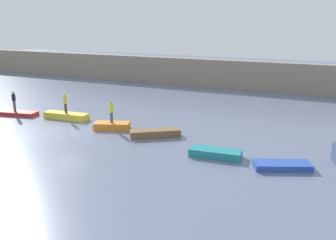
{
  "coord_description": "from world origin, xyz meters",
  "views": [
    {
      "loc": [
        17.7,
        -20.8,
        8.19
      ],
      "look_at": [
        6.69,
        3.44,
        0.86
      ],
      "focal_mm": 39.4,
      "sensor_mm": 36.0,
      "label": 1
    }
  ],
  "objects": [
    {
      "name": "rowboat_blue",
      "position": [
        15.58,
        -0.48,
        0.18
      ],
      "size": [
        3.38,
        2.34,
        0.36
      ],
      "primitive_type": "cube",
      "rotation": [
        0.0,
        0.0,
        0.4
      ],
      "color": "#2B4CAD",
      "rests_on": "ground_plane"
    },
    {
      "name": "embankment_wall",
      "position": [
        0.0,
        22.91,
        1.69
      ],
      "size": [
        80.0,
        1.2,
        3.38
      ],
      "primitive_type": "cube",
      "color": "gray",
      "rests_on": "ground_plane"
    },
    {
      "name": "ground_plane",
      "position": [
        0.0,
        0.0,
        0.0
      ],
      "size": [
        120.0,
        120.0,
        0.0
      ],
      "primitive_type": "plane",
      "color": "slate"
    },
    {
      "name": "person_dark_shirt",
      "position": [
        -7.54,
        2.23,
        1.35
      ],
      "size": [
        0.32,
        0.32,
        1.78
      ],
      "color": "#4C4C56",
      "rests_on": "rowboat_red"
    },
    {
      "name": "rowboat_orange",
      "position": [
        2.54,
        2.15,
        0.25
      ],
      "size": [
        2.91,
        1.97,
        0.51
      ],
      "primitive_type": "cube",
      "rotation": [
        0.0,
        0.0,
        0.35
      ],
      "color": "orange",
      "rests_on": "ground_plane"
    },
    {
      "name": "rowboat_teal",
      "position": [
        11.57,
        -0.25,
        0.24
      ],
      "size": [
        3.24,
        1.45,
        0.48
      ],
      "primitive_type": "cube",
      "rotation": [
        0.0,
        0.0,
        0.08
      ],
      "color": "teal",
      "rests_on": "ground_plane"
    },
    {
      "name": "rowboat_yellow",
      "position": [
        -2.63,
        3.1,
        0.26
      ],
      "size": [
        4.01,
        1.29,
        0.52
      ],
      "primitive_type": "cube",
      "rotation": [
        0.0,
        0.0,
        0.07
      ],
      "color": "gold",
      "rests_on": "ground_plane"
    },
    {
      "name": "rowboat_red",
      "position": [
        -7.54,
        2.23,
        0.18
      ],
      "size": [
        4.12,
        1.91,
        0.35
      ],
      "primitive_type": "cube",
      "rotation": [
        0.0,
        0.0,
        0.19
      ],
      "color": "red",
      "rests_on": "ground_plane"
    },
    {
      "name": "person_hiviz_shirt",
      "position": [
        2.54,
        2.15,
        1.45
      ],
      "size": [
        0.32,
        0.32,
        1.7
      ],
      "color": "#4C4C56",
      "rests_on": "rowboat_orange"
    },
    {
      "name": "rowboat_brown",
      "position": [
        6.43,
        1.8,
        0.26
      ],
      "size": [
        3.51,
        2.82,
        0.51
      ],
      "primitive_type": "cube",
      "rotation": [
        0.0,
        0.0,
        0.6
      ],
      "color": "brown",
      "rests_on": "ground_plane"
    },
    {
      "name": "person_yellow_shirt",
      "position": [
        -2.63,
        3.1,
        1.48
      ],
      "size": [
        0.32,
        0.32,
        1.72
      ],
      "color": "#38332D",
      "rests_on": "rowboat_yellow"
    }
  ]
}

